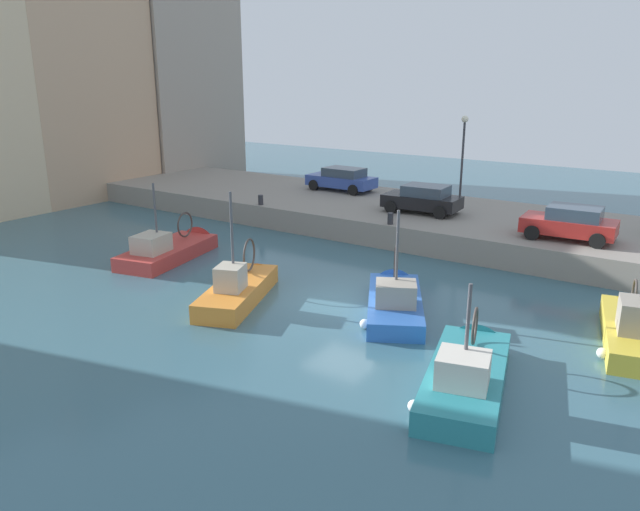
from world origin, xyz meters
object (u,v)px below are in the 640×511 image
object	(u,v)px
fishing_boat_yellow	(632,336)
quay_streetlamp	(463,146)
fishing_boat_orange	(241,295)
parked_car_red	(570,223)
mooring_bollard_south	(390,219)
mooring_bollard_mid	(261,200)
parked_car_black	(423,199)
parked_car_blue	(342,179)
fishing_boat_teal	(467,380)
fishing_boat_blue	(394,306)
fishing_boat_red	(174,254)

from	to	relation	value
fishing_boat_yellow	quay_streetlamp	world-z (taller)	quay_streetlamp
fishing_boat_orange	parked_car_red	size ratio (longest dim) A/B	1.51
mooring_bollard_south	mooring_bollard_mid	xyz separation A→B (m)	(0.00, 8.00, 0.00)
parked_car_black	parked_car_blue	bearing A→B (deg)	66.84
quay_streetlamp	parked_car_black	bearing A→B (deg)	157.33
fishing_boat_teal	parked_car_black	xyz separation A→B (m)	(13.99, 7.93, 1.83)
fishing_boat_yellow	fishing_boat_blue	size ratio (longest dim) A/B	1.01
fishing_boat_red	mooring_bollard_south	distance (m)	10.32
fishing_boat_red	parked_car_red	bearing A→B (deg)	-60.28
mooring_bollard_south	quay_streetlamp	xyz separation A→B (m)	(5.65, -1.21, 2.98)
parked_car_blue	mooring_bollard_mid	xyz separation A→B (m)	(-6.07, 1.44, -0.45)
parked_car_blue	parked_car_black	size ratio (longest dim) A/B	1.07
fishing_boat_blue	quay_streetlamp	distance (m)	13.58
parked_car_blue	fishing_boat_red	bearing A→B (deg)	175.46
fishing_boat_yellow	parked_car_red	world-z (taller)	fishing_boat_yellow
fishing_boat_blue	parked_car_blue	bearing A→B (deg)	38.75
parked_car_red	mooring_bollard_south	world-z (taller)	parked_car_red
fishing_boat_yellow	mooring_bollard_south	size ratio (longest dim) A/B	11.11
parked_car_blue	mooring_bollard_south	bearing A→B (deg)	-132.79
fishing_boat_blue	fishing_boat_red	distance (m)	11.47
parked_car_red	mooring_bollard_mid	distance (m)	15.85
parked_car_blue	parked_car_black	bearing A→B (deg)	-113.16
fishing_boat_orange	fishing_boat_red	size ratio (longest dim) A/B	0.95
fishing_boat_orange	fishing_boat_red	bearing A→B (deg)	69.19
fishing_boat_yellow	fishing_boat_blue	xyz separation A→B (m)	(-1.85, 7.51, -0.03)
fishing_boat_teal	parked_car_blue	xyz separation A→B (m)	(16.87, 14.68, 1.83)
mooring_bollard_south	fishing_boat_yellow	bearing A→B (deg)	-114.07
fishing_boat_red	quay_streetlamp	distance (m)	15.90
parked_car_black	quay_streetlamp	bearing A→B (deg)	-22.67
fishing_boat_yellow	parked_car_blue	distance (m)	21.22
mooring_bollard_mid	quay_streetlamp	size ratio (longest dim) A/B	0.11
parked_car_red	fishing_boat_red	bearing A→B (deg)	119.72
parked_car_black	quay_streetlamp	distance (m)	3.67
fishing_boat_teal	mooring_bollard_south	xyz separation A→B (m)	(10.80, 8.11, 1.37)
fishing_boat_red	mooring_bollard_mid	size ratio (longest dim) A/B	11.40
fishing_boat_blue	mooring_bollard_mid	size ratio (longest dim) A/B	11.04
parked_car_black	parked_car_red	xyz separation A→B (m)	(-1.31, -7.54, 0.01)
parked_car_red	quay_streetlamp	distance (m)	7.93
parked_car_blue	mooring_bollard_mid	size ratio (longest dim) A/B	7.78
fishing_boat_blue	parked_car_blue	xyz separation A→B (m)	(13.01, 10.44, 1.81)
parked_car_red	mooring_bollard_mid	size ratio (longest dim) A/B	7.16
fishing_boat_red	parked_car_red	distance (m)	17.73
fishing_boat_teal	mooring_bollard_mid	bearing A→B (deg)	56.17
fishing_boat_yellow	fishing_boat_teal	bearing A→B (deg)	150.14
fishing_boat_teal	fishing_boat_red	bearing A→B (deg)	75.92
parked_car_blue	quay_streetlamp	world-z (taller)	quay_streetlamp
fishing_boat_orange	mooring_bollard_south	xyz separation A→B (m)	(9.21, -1.41, 1.36)
fishing_boat_orange	fishing_boat_teal	world-z (taller)	fishing_boat_orange
parked_car_black	parked_car_red	size ratio (longest dim) A/B	1.01
fishing_boat_red	parked_car_black	size ratio (longest dim) A/B	1.57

